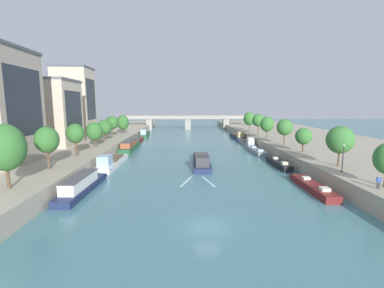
{
  "coord_description": "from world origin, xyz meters",
  "views": [
    {
      "loc": [
        -2.44,
        -26.09,
        12.61
      ],
      "look_at": [
        0.0,
        45.66,
        1.87
      ],
      "focal_mm": 24.92,
      "sensor_mm": 36.0,
      "label": 1
    }
  ],
  "objects_px": {
    "tree_left_nearest": "(112,123)",
    "moored_boat_left_downstream": "(145,134)",
    "tree_right_midway": "(304,136)",
    "tree_right_nearest": "(285,127)",
    "moored_boat_right_downstream": "(238,137)",
    "tree_right_distant": "(258,120)",
    "moored_boat_right_near": "(247,142)",
    "tree_left_third": "(5,148)",
    "tree_right_by_lamp": "(340,140)",
    "tree_left_end_of_row": "(75,133)",
    "moored_boat_right_gap_after": "(256,151)",
    "tree_right_third": "(250,119)",
    "barge_midriver": "(201,161)",
    "moored_boat_right_lone": "(313,187)",
    "moored_boat_left_midway": "(138,140)",
    "tree_right_end_of_row": "(267,124)",
    "tree_left_past_mid": "(104,127)",
    "moored_boat_left_end": "(112,162)",
    "bridge_far": "(188,121)",
    "tree_left_midway": "(47,140)",
    "person_on_quay": "(378,181)",
    "lamppost_right_bank": "(343,157)",
    "tree_left_second": "(94,131)",
    "moored_boat_right_second": "(279,163)",
    "moored_boat_left_second": "(81,185)",
    "moored_boat_left_lone": "(129,146)",
    "tree_left_by_lamp": "(123,122)"
  },
  "relations": [
    {
      "from": "tree_right_end_of_row",
      "to": "tree_right_distant",
      "type": "xyz_separation_m",
      "value": [
        0.55,
        11.19,
        0.48
      ]
    },
    {
      "from": "tree_right_nearest",
      "to": "tree_right_third",
      "type": "xyz_separation_m",
      "value": [
        0.04,
        35.79,
        0.21
      ]
    },
    {
      "from": "tree_right_midway",
      "to": "tree_right_nearest",
      "type": "bearing_deg",
      "value": 89.32
    },
    {
      "from": "moored_boat_left_second",
      "to": "tree_right_midway",
      "type": "xyz_separation_m",
      "value": [
        40.08,
        17.21,
        4.86
      ]
    },
    {
      "from": "moored_boat_right_near",
      "to": "tree_left_nearest",
      "type": "relative_size",
      "value": 2.04
    },
    {
      "from": "moored_boat_left_midway",
      "to": "tree_left_midway",
      "type": "height_order",
      "value": "tree_left_midway"
    },
    {
      "from": "moored_boat_left_end",
      "to": "tree_right_nearest",
      "type": "distance_m",
      "value": 42.33
    },
    {
      "from": "moored_boat_left_end",
      "to": "person_on_quay",
      "type": "distance_m",
      "value": 44.81
    },
    {
      "from": "tree_left_third",
      "to": "tree_right_end_of_row",
      "type": "height_order",
      "value": "tree_left_third"
    },
    {
      "from": "tree_left_midway",
      "to": "tree_right_midway",
      "type": "xyz_separation_m",
      "value": [
        46.49,
        13.22,
        -1.21
      ]
    },
    {
      "from": "moored_boat_right_near",
      "to": "tree_left_third",
      "type": "distance_m",
      "value": 64.41
    },
    {
      "from": "person_on_quay",
      "to": "moored_boat_left_downstream",
      "type": "bearing_deg",
      "value": 117.18
    },
    {
      "from": "moored_boat_left_end",
      "to": "moored_boat_right_second",
      "type": "bearing_deg",
      "value": -1.67
    },
    {
      "from": "tree_right_nearest",
      "to": "tree_right_third",
      "type": "distance_m",
      "value": 35.79
    },
    {
      "from": "moored_boat_left_lone",
      "to": "lamppost_right_bank",
      "type": "height_order",
      "value": "lamppost_right_bank"
    },
    {
      "from": "moored_boat_right_downstream",
      "to": "tree_right_distant",
      "type": "relative_size",
      "value": 2.08
    },
    {
      "from": "moored_boat_right_lone",
      "to": "bridge_far",
      "type": "height_order",
      "value": "bridge_far"
    },
    {
      "from": "moored_boat_left_midway",
      "to": "person_on_quay",
      "type": "xyz_separation_m",
      "value": [
        38.49,
        -58.75,
        2.6
      ]
    },
    {
      "from": "tree_left_third",
      "to": "tree_right_distant",
      "type": "distance_m",
      "value": 74.3
    },
    {
      "from": "moored_boat_left_midway",
      "to": "tree_left_nearest",
      "type": "height_order",
      "value": "tree_left_nearest"
    },
    {
      "from": "tree_left_past_mid",
      "to": "moored_boat_left_lone",
      "type": "bearing_deg",
      "value": 2.72
    },
    {
      "from": "moored_boat_left_lone",
      "to": "moored_boat_right_gap_after",
      "type": "distance_m",
      "value": 34.51
    },
    {
      "from": "moored_boat_left_second",
      "to": "person_on_quay",
      "type": "relative_size",
      "value": 8.98
    },
    {
      "from": "moored_boat_left_downstream",
      "to": "tree_left_end_of_row",
      "type": "xyz_separation_m",
      "value": [
        -5.87,
        -53.12,
        6.01
      ]
    },
    {
      "from": "tree_left_nearest",
      "to": "moored_boat_left_downstream",
      "type": "bearing_deg",
      "value": 73.81
    },
    {
      "from": "moored_boat_right_downstream",
      "to": "lamppost_right_bank",
      "type": "height_order",
      "value": "lamppost_right_bank"
    },
    {
      "from": "barge_midriver",
      "to": "moored_boat_left_second",
      "type": "height_order",
      "value": "barge_midriver"
    },
    {
      "from": "tree_left_end_of_row",
      "to": "tree_left_second",
      "type": "xyz_separation_m",
      "value": [
        0.19,
        10.73,
        -0.65
      ]
    },
    {
      "from": "moored_boat_right_second",
      "to": "tree_right_distant",
      "type": "height_order",
      "value": "tree_right_distant"
    },
    {
      "from": "tree_right_by_lamp",
      "to": "moored_boat_right_second",
      "type": "bearing_deg",
      "value": 119.43
    },
    {
      "from": "tree_right_by_lamp",
      "to": "tree_right_midway",
      "type": "height_order",
      "value": "tree_right_by_lamp"
    },
    {
      "from": "moored_boat_right_downstream",
      "to": "tree_right_distant",
      "type": "xyz_separation_m",
      "value": [
        5.65,
        -6.25,
        6.29
      ]
    },
    {
      "from": "tree_left_third",
      "to": "person_on_quay",
      "type": "height_order",
      "value": "tree_left_third"
    },
    {
      "from": "tree_left_nearest",
      "to": "moored_boat_right_gap_after",
      "type": "bearing_deg",
      "value": -19.82
    },
    {
      "from": "moored_boat_left_downstream",
      "to": "lamppost_right_bank",
      "type": "distance_m",
      "value": 77.95
    },
    {
      "from": "tree_right_third",
      "to": "moored_boat_right_gap_after",
      "type": "bearing_deg",
      "value": -100.87
    },
    {
      "from": "tree_left_end_of_row",
      "to": "tree_right_by_lamp",
      "type": "xyz_separation_m",
      "value": [
        46.58,
        -10.33,
        -0.08
      ]
    },
    {
      "from": "tree_left_nearest",
      "to": "tree_right_end_of_row",
      "type": "distance_m",
      "value": 47.04
    },
    {
      "from": "moored_boat_left_midway",
      "to": "tree_right_nearest",
      "type": "xyz_separation_m",
      "value": [
        40.5,
        -23.17,
        6.05
      ]
    },
    {
      "from": "moored_boat_left_end",
      "to": "tree_right_midway",
      "type": "height_order",
      "value": "tree_right_midway"
    },
    {
      "from": "moored_boat_left_end",
      "to": "tree_right_end_of_row",
      "type": "xyz_separation_m",
      "value": [
        39.65,
        24.73,
        5.82
      ]
    },
    {
      "from": "barge_midriver",
      "to": "moored_boat_right_lone",
      "type": "distance_m",
      "value": 22.99
    },
    {
      "from": "moored_boat_left_midway",
      "to": "tree_right_distant",
      "type": "xyz_separation_m",
      "value": [
        40.6,
        0.64,
        6.38
      ]
    },
    {
      "from": "moored_boat_left_midway",
      "to": "tree_left_past_mid",
      "type": "distance_m",
      "value": 17.74
    },
    {
      "from": "moored_boat_right_lone",
      "to": "tree_left_end_of_row",
      "type": "height_order",
      "value": "tree_left_end_of_row"
    },
    {
      "from": "tree_right_end_of_row",
      "to": "tree_right_third",
      "type": "relative_size",
      "value": 0.91
    },
    {
      "from": "moored_boat_left_end",
      "to": "tree_left_nearest",
      "type": "distance_m",
      "value": 30.47
    },
    {
      "from": "moored_boat_left_lone",
      "to": "tree_left_by_lamp",
      "type": "xyz_separation_m",
      "value": [
        -5.84,
        19.05,
        5.22
      ]
    },
    {
      "from": "moored_boat_right_gap_after",
      "to": "tree_left_third",
      "type": "relative_size",
      "value": 1.55
    },
    {
      "from": "tree_right_third",
      "to": "person_on_quay",
      "type": "distance_m",
      "value": 71.5
    }
  ]
}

